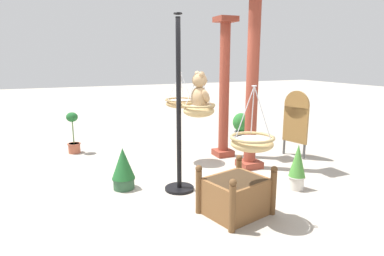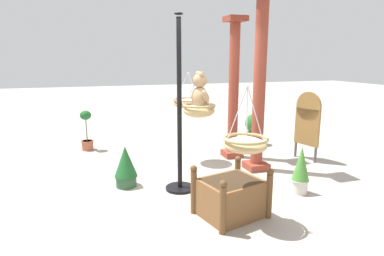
% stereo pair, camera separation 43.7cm
% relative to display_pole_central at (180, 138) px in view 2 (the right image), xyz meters
% --- Properties ---
extents(ground_plane, '(40.00, 40.00, 0.00)m').
position_rel_display_pole_central_xyz_m(ground_plane, '(0.16, 0.07, -0.81)').
color(ground_plane, '#A8A093').
extents(display_pole_central, '(0.44, 0.44, 2.57)m').
position_rel_display_pole_central_xyz_m(display_pole_central, '(0.00, 0.00, 0.00)').
color(display_pole_central, black).
rests_on(display_pole_central, ground).
extents(hanging_basket_with_teddy, '(0.48, 0.48, 0.63)m').
position_rel_display_pole_central_xyz_m(hanging_basket_with_teddy, '(0.15, 0.25, 0.43)').
color(hanging_basket_with_teddy, tan).
extents(teddy_bear, '(0.37, 0.33, 0.54)m').
position_rel_display_pole_central_xyz_m(teddy_bear, '(0.15, 0.27, 0.66)').
color(teddy_bear, tan).
extents(hanging_basket_left_high, '(0.58, 0.58, 0.66)m').
position_rel_display_pole_central_xyz_m(hanging_basket_left_high, '(-1.28, 0.54, 0.33)').
color(hanging_basket_left_high, tan).
extents(hanging_basket_right_low, '(0.53, 0.53, 0.77)m').
position_rel_display_pole_central_xyz_m(hanging_basket_right_low, '(1.24, 0.44, 0.18)').
color(hanging_basket_right_low, tan).
extents(greenhouse_pillar_right, '(0.38, 0.38, 2.74)m').
position_rel_display_pole_central_xyz_m(greenhouse_pillar_right, '(-1.32, 1.48, 0.51)').
color(greenhouse_pillar_right, brown).
rests_on(greenhouse_pillar_right, ground).
extents(greenhouse_pillar_far_back, '(0.40, 0.40, 3.10)m').
position_rel_display_pole_central_xyz_m(greenhouse_pillar_far_back, '(-0.48, 1.56, 0.69)').
color(greenhouse_pillar_far_back, brown).
rests_on(greenhouse_pillar_far_back, ground).
extents(wooden_planter_box, '(0.86, 0.94, 0.65)m').
position_rel_display_pole_central_xyz_m(wooden_planter_box, '(1.01, 0.38, -0.55)').
color(wooden_planter_box, brown).
rests_on(wooden_planter_box, ground).
extents(potted_plant_flowering_red, '(0.27, 0.27, 0.87)m').
position_rel_display_pole_central_xyz_m(potted_plant_flowering_red, '(-2.74, -1.32, -0.42)').
color(potted_plant_flowering_red, '#AD563D').
rests_on(potted_plant_flowering_red, ground).
extents(potted_plant_tall_leafy, '(0.35, 0.35, 0.65)m').
position_rel_display_pole_central_xyz_m(potted_plant_tall_leafy, '(-0.38, -0.77, -0.49)').
color(potted_plant_tall_leafy, '#2D5638').
rests_on(potted_plant_tall_leafy, ground).
extents(potted_plant_bushy_green, '(0.26, 0.26, 0.71)m').
position_rel_display_pole_central_xyz_m(potted_plant_bushy_green, '(0.69, 1.65, -0.46)').
color(potted_plant_bushy_green, beige).
rests_on(potted_plant_bushy_green, ground).
extents(potted_plant_small_succulent, '(0.39, 0.39, 0.71)m').
position_rel_display_pole_central_xyz_m(potted_plant_small_succulent, '(-2.06, 2.35, -0.41)').
color(potted_plant_small_succulent, '#4C4C51').
rests_on(potted_plant_small_succulent, ground).
extents(display_sign_board, '(0.55, 0.18, 1.34)m').
position_rel_display_pole_central_xyz_m(display_sign_board, '(-0.69, 2.76, -0.01)').
color(display_sign_board, olive).
rests_on(display_sign_board, ground).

